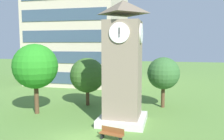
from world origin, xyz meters
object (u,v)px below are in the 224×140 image
(clock_tower, at_px, (123,70))
(tree_streetside, at_px, (35,66))
(park_bench, at_px, (112,134))
(tree_near_tower, at_px, (163,73))
(tree_by_building, at_px, (87,75))

(clock_tower, bearing_deg, tree_streetside, 175.28)
(tree_streetside, bearing_deg, park_bench, -27.59)
(tree_streetside, distance_m, tree_near_tower, 13.10)
(tree_near_tower, bearing_deg, tree_by_building, -172.73)
(tree_near_tower, relative_size, tree_by_building, 1.02)
(park_bench, distance_m, tree_by_building, 10.38)
(park_bench, relative_size, tree_streetside, 0.27)
(park_bench, height_order, tree_by_building, tree_by_building)
(tree_near_tower, height_order, tree_by_building, tree_near_tower)
(park_bench, bearing_deg, tree_streetside, 152.41)
(park_bench, distance_m, tree_near_tower, 10.78)
(tree_streetside, distance_m, tree_by_building, 5.78)
(clock_tower, bearing_deg, tree_near_tower, 61.14)
(park_bench, relative_size, tree_by_building, 0.35)
(tree_near_tower, xyz_separation_m, tree_by_building, (-8.19, -1.04, -0.32))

